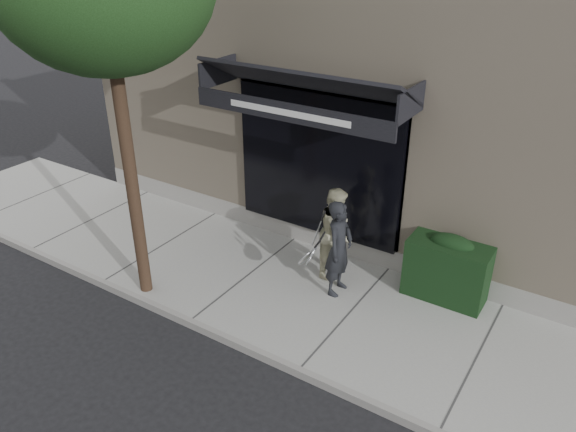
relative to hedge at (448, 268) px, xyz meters
The scene contains 7 objects.
ground 1.79m from the hedge, 131.35° to the right, with size 80.00×80.00×0.00m, color black.
sidewalk 1.77m from the hedge, 131.35° to the right, with size 20.00×3.00×0.12m, color #969791.
curb 3.07m from the hedge, 111.45° to the right, with size 20.00×0.10×0.14m, color gray.
building_facade 4.39m from the hedge, 106.65° to the left, with size 14.30×8.04×5.64m.
hedge is the anchor object (origin of this frame).
pedestrian_front 1.81m from the hedge, 151.42° to the right, with size 0.72×0.87×1.65m.
pedestrian_back 1.91m from the hedge, 169.17° to the right, with size 0.75×0.86×1.61m.
Camera 1 is at (3.07, -6.61, 5.60)m, focal length 35.00 mm.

